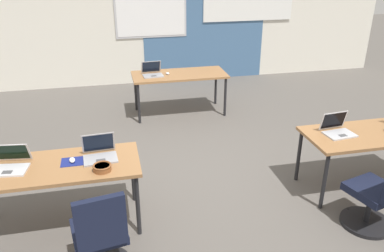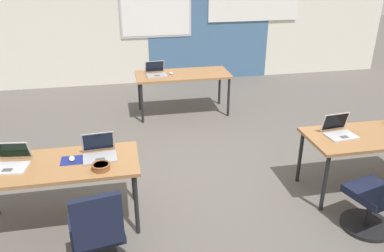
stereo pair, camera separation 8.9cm
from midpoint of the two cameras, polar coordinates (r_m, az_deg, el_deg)
ground_plane at (r=4.99m, az=2.48°, el=-7.42°), size 24.00×24.00×0.00m
back_wall_assembly at (r=8.46m, az=-4.64°, el=15.98°), size 10.00×0.27×2.80m
desk_near_left at (r=4.05m, az=-19.80°, el=-6.20°), size 1.60×0.70×0.72m
desk_near_right at (r=4.93m, az=24.60°, el=-1.48°), size 1.60×0.70×0.72m
desk_far_center at (r=6.69m, az=-2.26°, el=7.22°), size 1.60×0.70×0.72m
laptop_near_left_end at (r=4.12m, az=-25.76°, el=-5.04°), size 0.37×0.36×0.22m
laptop_far_left at (r=6.60m, az=-6.24°, el=7.84°), size 0.35×0.33×0.23m
mouse_far_left at (r=6.64m, az=-4.00°, el=7.74°), size 0.07×0.10×0.03m
laptop_near_left_inner at (r=4.02m, az=-14.05°, el=-3.89°), size 0.35×0.31×0.23m
mousepad_near_left_inner at (r=4.04m, az=-17.81°, el=-5.03°), size 0.22×0.19×0.00m
mouse_near_left_inner at (r=4.03m, az=-17.84°, el=-4.79°), size 0.07×0.11×0.03m
chair_near_left_inner at (r=3.53m, az=-14.03°, el=-16.06°), size 0.52×0.57×0.92m
laptop_near_right_inner at (r=4.70m, az=20.13°, el=-0.47°), size 0.36×0.32×0.23m
chair_near_right_inner at (r=4.33m, az=25.18°, el=-9.51°), size 0.54×0.59×0.92m
snack_bowl at (r=3.79m, az=-13.75°, el=-5.92°), size 0.18×0.18×0.06m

